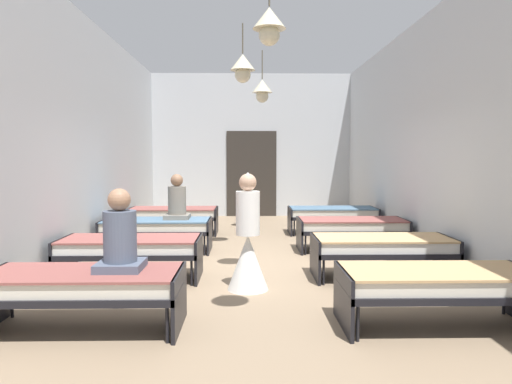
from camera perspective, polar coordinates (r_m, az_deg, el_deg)
name	(u,v)px	position (r m, az deg, el deg)	size (l,w,h in m)	color
ground_plane	(256,266)	(7.58, -0.03, -8.92)	(6.17, 12.57, 0.10)	#8C755B
room_shell	(254,138)	(8.62, -0.19, 6.48)	(5.97, 12.17, 4.00)	silver
bed_left_row_0	(83,285)	(4.96, -20.14, -10.49)	(1.90, 0.84, 0.57)	black
bed_right_row_0	(438,283)	(5.06, 21.04, -10.22)	(1.90, 0.84, 0.57)	black
bed_left_row_1	(131,248)	(6.74, -14.86, -6.49)	(1.90, 0.84, 0.57)	black
bed_right_row_1	(382,247)	(6.81, 14.97, -6.37)	(1.90, 0.84, 0.57)	black
bed_left_row_2	(157,227)	(8.57, -11.86, -4.15)	(1.90, 0.84, 0.57)	black
bed_right_row_2	(352,226)	(8.63, 11.46, -4.08)	(1.90, 0.84, 0.57)	black
bed_left_row_3	(173,214)	(10.42, -9.92, -2.63)	(1.90, 0.84, 0.57)	black
bed_right_row_3	(332,214)	(10.47, 9.19, -2.59)	(1.90, 0.84, 0.57)	black
nurse_near_aisle	(248,248)	(6.00, -0.99, -6.79)	(0.52, 0.52, 1.49)	white
patient_seated_primary	(120,240)	(4.83, -16.07, -5.57)	(0.44, 0.44, 0.80)	#515B70
patient_seated_secondary	(177,202)	(8.53, -9.49, -1.24)	(0.44, 0.44, 0.80)	slate
potted_plant	(248,194)	(11.43, -0.95, -0.22)	(0.49, 0.49, 1.31)	brown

